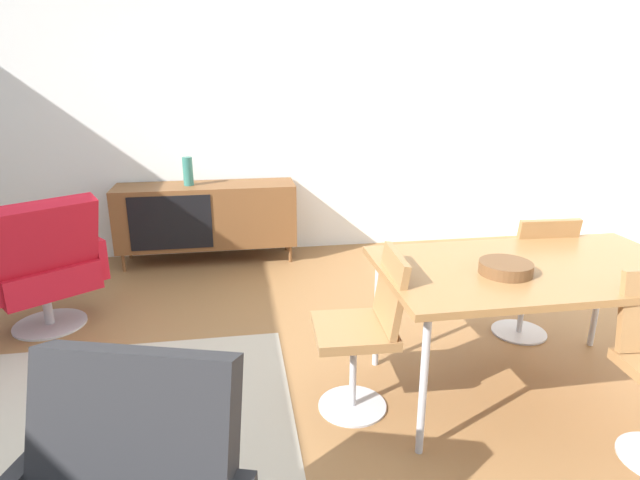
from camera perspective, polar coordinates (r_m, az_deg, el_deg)
name	(u,v)px	position (r m, az deg, el deg)	size (l,w,h in m)	color
ground_plane	(236,403)	(2.98, -9.12, -17.08)	(8.32, 8.32, 0.00)	olive
wall_back	(224,104)	(5.06, -10.32, 14.25)	(6.80, 0.12, 2.80)	silver
sideboard	(207,215)	(4.92, -12.18, 2.67)	(1.60, 0.45, 0.72)	brown
vase_cobalt	(188,171)	(4.84, -14.12, 7.23)	(0.09, 0.09, 0.25)	#337266
dining_table	(534,273)	(2.94, 22.16, -3.36)	(1.60, 0.90, 0.74)	olive
wooden_bowl_on_table	(506,268)	(2.75, 19.47, -2.88)	(0.26, 0.26, 0.06)	brown
dining_chair_near_window	(366,326)	(2.70, 5.00, -9.29)	(0.44, 0.42, 0.86)	#9E7042
dining_chair_back_right	(532,272)	(3.64, 21.95, -3.19)	(0.42, 0.44, 0.86)	#9E7042
lounge_chair_red	(43,265)	(3.95, -27.80, -2.41)	(0.90, 0.89, 0.95)	red
area_rug	(71,431)	(3.02, -25.38, -18.19)	(2.20, 1.70, 0.01)	#B7AD99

